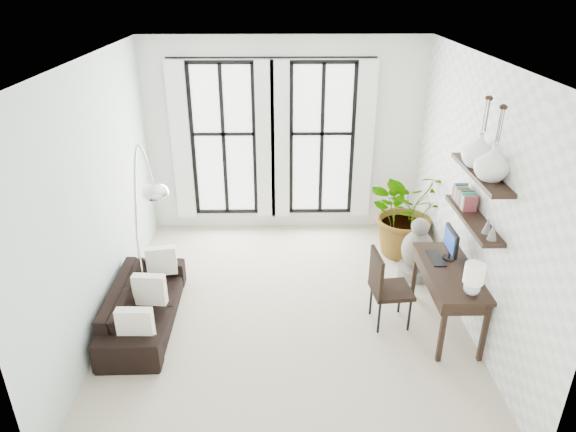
{
  "coord_description": "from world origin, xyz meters",
  "views": [
    {
      "loc": [
        -0.07,
        -5.61,
        4.03
      ],
      "look_at": [
        0.02,
        0.3,
        1.22
      ],
      "focal_mm": 32.0,
      "sensor_mm": 36.0,
      "label": 1
    }
  ],
  "objects_px": {
    "plant": "(407,211)",
    "buddha": "(417,252)",
    "sofa": "(144,304)",
    "arc_lamp": "(143,191)",
    "desk_chair": "(385,284)",
    "desk": "(451,276)"
  },
  "relations": [
    {
      "from": "plant",
      "to": "desk_chair",
      "type": "distance_m",
      "value": 1.95
    },
    {
      "from": "sofa",
      "to": "buddha",
      "type": "distance_m",
      "value": 3.84
    },
    {
      "from": "arc_lamp",
      "to": "buddha",
      "type": "xyz_separation_m",
      "value": [
        3.58,
        0.84,
        -1.32
      ]
    },
    {
      "from": "plant",
      "to": "buddha",
      "type": "relative_size",
      "value": 1.55
    },
    {
      "from": "plant",
      "to": "desk",
      "type": "bearing_deg",
      "value": -87.64
    },
    {
      "from": "desk",
      "to": "arc_lamp",
      "type": "relative_size",
      "value": 0.61
    },
    {
      "from": "buddha",
      "to": "sofa",
      "type": "bearing_deg",
      "value": -163.75
    },
    {
      "from": "plant",
      "to": "buddha",
      "type": "distance_m",
      "value": 0.79
    },
    {
      "from": "buddha",
      "to": "arc_lamp",
      "type": "bearing_deg",
      "value": -166.75
    },
    {
      "from": "desk",
      "to": "sofa",
      "type": "bearing_deg",
      "value": 177.4
    },
    {
      "from": "plant",
      "to": "buddha",
      "type": "bearing_deg",
      "value": -88.1
    },
    {
      "from": "desk",
      "to": "desk_chair",
      "type": "distance_m",
      "value": 0.78
    },
    {
      "from": "desk_chair",
      "to": "arc_lamp",
      "type": "relative_size",
      "value": 0.44
    },
    {
      "from": "sofa",
      "to": "buddha",
      "type": "relative_size",
      "value": 2.07
    },
    {
      "from": "sofa",
      "to": "desk",
      "type": "height_order",
      "value": "desk"
    },
    {
      "from": "plant",
      "to": "desk_chair",
      "type": "bearing_deg",
      "value": -110.08
    },
    {
      "from": "plant",
      "to": "arc_lamp",
      "type": "height_order",
      "value": "arc_lamp"
    },
    {
      "from": "desk_chair",
      "to": "buddha",
      "type": "bearing_deg",
      "value": 52.42
    },
    {
      "from": "sofa",
      "to": "plant",
      "type": "distance_m",
      "value": 4.1
    },
    {
      "from": "plant",
      "to": "sofa",
      "type": "bearing_deg",
      "value": -153.96
    },
    {
      "from": "sofa",
      "to": "desk_chair",
      "type": "xyz_separation_m",
      "value": [
        3.0,
        -0.04,
        0.29
      ]
    },
    {
      "from": "desk_chair",
      "to": "sofa",
      "type": "bearing_deg",
      "value": 173.54
    }
  ]
}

